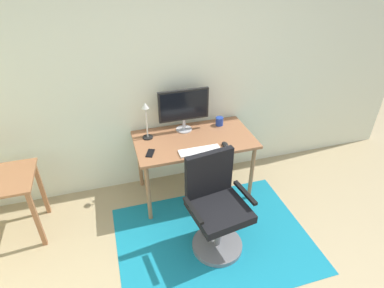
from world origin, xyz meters
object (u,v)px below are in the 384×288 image
Objects in this scene: desk at (194,144)px; cell_phone at (150,153)px; monitor at (184,107)px; office_chair at (216,210)px; keyboard at (200,151)px; computer_mouse at (225,144)px; desk_lamp at (146,117)px; coffee_cup at (219,121)px.

cell_phone reaches higher than desk.
cell_phone is at bearing -141.17° from monitor.
cell_phone is 0.86m from office_chair.
monitor is 1.18m from office_chair.
desk is at bearing 79.00° from office_chair.
desk is 0.43m from monitor.
cell_phone is at bearing 167.42° from keyboard.
desk is 0.36m from computer_mouse.
desk is at bearing 138.69° from computer_mouse.
desk is 0.60m from desk_lamp.
keyboard is 0.60m from coffee_cup.
keyboard is (-0.02, -0.26, 0.09)m from desk.
desk is 0.83m from office_chair.
desk_lamp reaches higher than computer_mouse.
keyboard is 0.50m from cell_phone.
coffee_cup is (0.37, 0.20, 0.13)m from desk.
coffee_cup is 0.69× the size of cell_phone.
computer_mouse is (0.26, -0.23, 0.09)m from desk.
office_chair reaches higher than keyboard.
keyboard reaches higher than desk.
cell_phone is (-0.45, -0.36, -0.28)m from monitor.
cell_phone is (-0.51, -0.15, 0.08)m from desk.
keyboard is 0.63m from office_chair.
desk is at bearing -18.11° from desk_lamp.
office_chair is (-0.30, -0.57, -0.32)m from computer_mouse.
desk_lamp is (-0.48, 0.16, 0.33)m from desk.
monitor is 0.64m from cell_phone.
monitor is 0.43m from desk_lamp.
keyboard is at bearing -94.37° from desk.
desk_lamp is 0.42× the size of office_chair.
office_chair reaches higher than computer_mouse.
office_chair is at bearing -111.65° from coffee_cup.
coffee_cup is at bearing -1.19° from monitor.
coffee_cup reaches higher than keyboard.
cell_phone is (-0.49, 0.11, -0.00)m from keyboard.
desk_lamp is (-0.84, -0.05, 0.21)m from coffee_cup.
computer_mouse reaches higher than keyboard.
desk_lamp is (0.03, 0.31, 0.25)m from cell_phone.
desk_lamp is at bearing 107.90° from cell_phone.
coffee_cup reaches higher than cell_phone.
monitor reaches higher than office_chair.
desk_lamp is at bearing 161.89° from desk.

